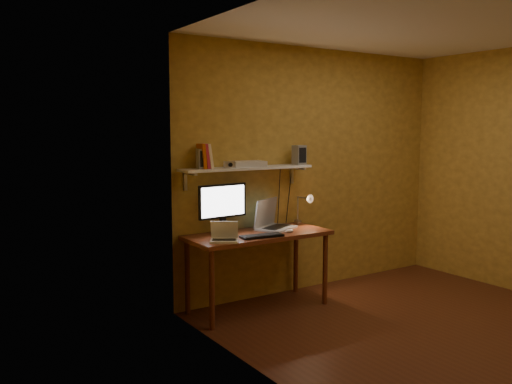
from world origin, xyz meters
TOP-DOWN VIEW (x-y plane):
  - room at (0.00, 0.00)m, footprint 3.44×3.24m
  - desk at (-0.95, 1.28)m, footprint 1.40×0.60m
  - wall_shelf at (-0.95, 1.47)m, footprint 1.40×0.25m
  - monitor at (-1.24, 1.45)m, footprint 0.52×0.24m
  - laptop at (-0.71, 1.41)m, footprint 0.48×0.43m
  - netbook at (-1.42, 1.12)m, footprint 0.30×0.28m
  - keyboard at (-1.03, 1.09)m, footprint 0.42×0.19m
  - mouse at (-0.69, 1.14)m, footprint 0.10×0.07m
  - desk_lamp at (-0.29, 1.41)m, footprint 0.09×0.23m
  - speaker_left at (-1.43, 1.48)m, footprint 0.12×0.12m
  - speaker_right at (-0.33, 1.46)m, footprint 0.11×0.11m
  - books at (-1.41, 1.49)m, footprint 0.13×0.16m
  - shelf_camera at (-1.19, 1.41)m, footprint 0.11×0.05m
  - router at (-0.95, 1.48)m, footprint 0.37×0.27m

SIDE VIEW (x-z plane):
  - desk at x=-0.95m, z-range 0.29..1.04m
  - keyboard at x=-1.03m, z-range 0.75..0.77m
  - mouse at x=-0.69m, z-range 0.75..0.78m
  - netbook at x=-1.42m, z-range 0.71..0.89m
  - laptop at x=-0.71m, z-range 0.68..0.98m
  - desk_lamp at x=-0.29m, z-range 0.77..1.15m
  - monitor at x=-1.24m, z-range 0.78..1.25m
  - room at x=0.00m, z-range -0.02..2.62m
  - wall_shelf at x=-0.95m, z-range 1.26..1.46m
  - router at x=-0.95m, z-range 1.38..1.43m
  - shelf_camera at x=-1.19m, z-range 1.38..1.44m
  - speaker_left at x=-1.43m, z-range 1.38..1.56m
  - speaker_right at x=-0.33m, z-range 1.38..1.57m
  - books at x=-1.41m, z-range 1.37..1.61m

